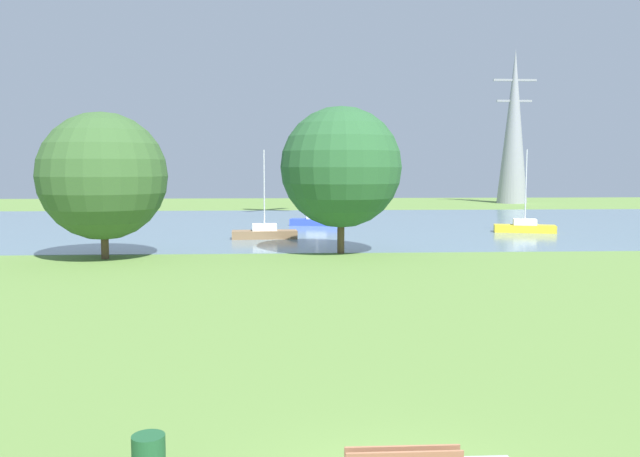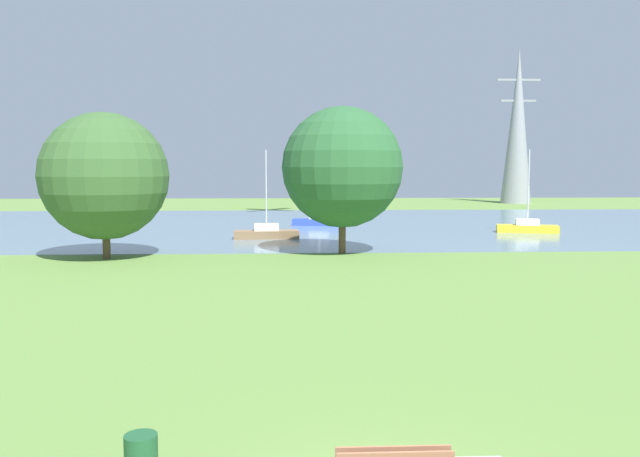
% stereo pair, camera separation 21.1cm
% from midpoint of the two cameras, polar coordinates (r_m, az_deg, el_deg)
% --- Properties ---
extents(ground_plane, '(160.00, 160.00, 0.00)m').
position_cam_midpoint_polar(ground_plane, '(31.90, -0.04, -4.11)').
color(ground_plane, olive).
extents(water_surface, '(140.00, 40.00, 0.02)m').
position_cam_midpoint_polar(water_surface, '(59.67, -1.48, 0.34)').
color(water_surface, slate).
rests_on(water_surface, ground).
extents(sailboat_brown, '(4.88, 1.80, 6.55)m').
position_cam_midpoint_polar(sailboat_brown, '(48.06, -5.04, -0.37)').
color(sailboat_brown, brown).
rests_on(sailboat_brown, water_surface).
extents(sailboat_blue, '(4.99, 2.36, 6.03)m').
position_cam_midpoint_polar(sailboat_blue, '(58.73, -0.38, 0.70)').
color(sailboat_blue, blue).
rests_on(sailboat_blue, water_surface).
extents(sailboat_yellow, '(5.02, 2.68, 6.71)m').
position_cam_midpoint_polar(sailboat_yellow, '(54.98, 17.51, 0.13)').
color(sailboat_yellow, yellow).
rests_on(sailboat_yellow, water_surface).
extents(tree_mid_shore, '(7.33, 7.33, 8.44)m').
position_cam_midpoint_polar(tree_mid_shore, '(39.15, -18.77, 4.39)').
color(tree_mid_shore, brown).
rests_on(tree_mid_shore, ground).
extents(tree_east_near, '(7.39, 7.39, 8.98)m').
position_cam_midpoint_polar(tree_east_near, '(39.52, 1.72, 5.42)').
color(tree_east_near, brown).
rests_on(tree_east_near, ground).
extents(electricity_pylon, '(6.40, 4.40, 22.49)m').
position_cam_midpoint_polar(electricity_pylon, '(100.16, 16.66, 8.61)').
color(electricity_pylon, gray).
rests_on(electricity_pylon, ground).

